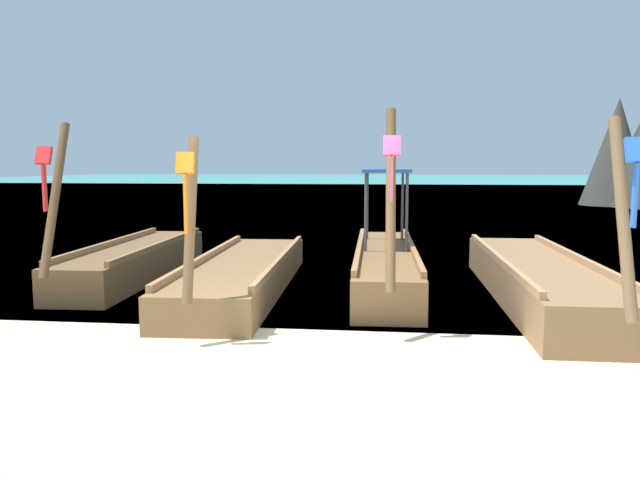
{
  "coord_description": "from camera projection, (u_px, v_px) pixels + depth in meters",
  "views": [
    {
      "loc": [
        1.18,
        -6.64,
        2.09
      ],
      "look_at": [
        0.0,
        3.19,
        0.91
      ],
      "focal_mm": 35.82,
      "sensor_mm": 36.0,
      "label": 1
    }
  ],
  "objects": [
    {
      "name": "longtail_boat_blue_ribbon",
      "position": [
        538.0,
        280.0,
        9.82
      ],
      "size": [
        1.39,
        7.04,
        2.58
      ],
      "color": "olive",
      "rests_on": "ground"
    },
    {
      "name": "sea_water",
      "position": [
        386.0,
        184.0,
        67.25
      ],
      "size": [
        120.0,
        120.0,
        0.0
      ],
      "primitive_type": "plane",
      "color": "#2DB29E",
      "rests_on": "ground"
    },
    {
      "name": "ground",
      "position": [
        285.0,
        357.0,
        6.93
      ],
      "size": [
        120.0,
        120.0,
        0.0
      ],
      "primitive_type": "plane",
      "color": "beige"
    },
    {
      "name": "longtail_boat_pink_ribbon",
      "position": [
        385.0,
        263.0,
        11.18
      ],
      "size": [
        1.2,
        6.84,
        2.79
      ],
      "color": "brown",
      "rests_on": "ground"
    },
    {
      "name": "longtail_boat_orange_ribbon",
      "position": [
        243.0,
        275.0,
        10.58
      ],
      "size": [
        1.64,
        6.41,
        2.42
      ],
      "color": "brown",
      "rests_on": "ground"
    },
    {
      "name": "longtail_boat_red_ribbon",
      "position": [
        135.0,
        261.0,
        11.78
      ],
      "size": [
        1.29,
        6.13,
        2.68
      ],
      "color": "brown",
      "rests_on": "ground"
    }
  ]
}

